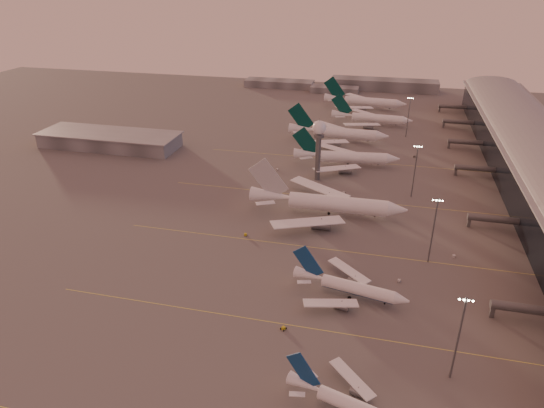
# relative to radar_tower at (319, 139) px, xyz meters

# --- Properties ---
(ground) EXTENTS (700.00, 700.00, 0.00)m
(ground) POSITION_rel_radar_tower_xyz_m (-5.00, -120.00, -20.95)
(ground) COLOR #545252
(ground) RESTS_ON ground
(taxiway_markings) EXTENTS (180.00, 185.25, 0.02)m
(taxiway_markings) POSITION_rel_radar_tower_xyz_m (25.00, -64.00, -20.94)
(taxiway_markings) COLOR #E0D84F
(taxiway_markings) RESTS_ON ground
(hangar) EXTENTS (82.00, 27.00, 8.50)m
(hangar) POSITION_rel_radar_tower_xyz_m (-125.00, 20.00, -16.63)
(hangar) COLOR #5A5D61
(hangar) RESTS_ON ground
(radar_tower) EXTENTS (6.40, 6.40, 31.10)m
(radar_tower) POSITION_rel_radar_tower_xyz_m (0.00, 0.00, 0.00)
(radar_tower) COLOR #55585D
(radar_tower) RESTS_ON ground
(mast_a) EXTENTS (3.60, 0.56, 25.00)m
(mast_a) POSITION_rel_radar_tower_xyz_m (53.00, -120.00, -7.21)
(mast_a) COLOR #55585D
(mast_a) RESTS_ON ground
(mast_b) EXTENTS (3.60, 0.56, 25.00)m
(mast_b) POSITION_rel_radar_tower_xyz_m (50.00, -65.00, -7.21)
(mast_b) COLOR #55585D
(mast_b) RESTS_ON ground
(mast_c) EXTENTS (3.60, 0.56, 25.00)m
(mast_c) POSITION_rel_radar_tower_xyz_m (45.00, -10.00, -7.21)
(mast_c) COLOR #55585D
(mast_c) RESTS_ON ground
(mast_d) EXTENTS (3.60, 0.56, 25.00)m
(mast_d) POSITION_rel_radar_tower_xyz_m (43.00, 80.00, -7.21)
(mast_d) COLOR #55585D
(mast_d) RESTS_ON ground
(distant_horizon) EXTENTS (165.00, 37.50, 9.00)m
(distant_horizon) POSITION_rel_radar_tower_xyz_m (-2.38, 205.14, -17.06)
(distant_horizon) COLOR #5A5D61
(distant_horizon) RESTS_ON ground
(narrowbody_near) EXTENTS (31.82, 25.03, 12.75)m
(narrowbody_near) POSITION_rel_radar_tower_xyz_m (29.12, -137.59, -18.37)
(narrowbody_near) COLOR white
(narrowbody_near) RESTS_ON ground
(narrowbody_mid) EXTENTS (37.69, 29.81, 14.85)m
(narrowbody_mid) POSITION_rel_radar_tower_xyz_m (24.69, -92.03, -17.94)
(narrowbody_mid) COLOR white
(narrowbody_mid) RESTS_ON ground
(widebody_white) EXTENTS (66.62, 53.37, 23.43)m
(widebody_white) POSITION_rel_radar_tower_xyz_m (10.12, -37.32, -16.89)
(widebody_white) COLOR white
(widebody_white) RESTS_ON ground
(greentail_a) EXTENTS (56.08, 45.07, 20.39)m
(greentail_a) POSITION_rel_radar_tower_xyz_m (12.02, 21.99, -17.35)
(greentail_a) COLOR white
(greentail_a) RESTS_ON ground
(greentail_b) EXTENTS (60.82, 49.13, 22.10)m
(greentail_b) POSITION_rel_radar_tower_xyz_m (3.08, 61.32, -17.05)
(greentail_b) COLOR white
(greentail_b) RESTS_ON ground
(greentail_c) EXTENTS (54.17, 43.65, 19.66)m
(greentail_c) POSITION_rel_radar_tower_xyz_m (20.68, 101.16, -17.48)
(greentail_c) COLOR white
(greentail_c) RESTS_ON ground
(greentail_d) EXTENTS (61.68, 49.67, 22.40)m
(greentail_d) POSITION_rel_radar_tower_xyz_m (13.36, 142.48, -16.99)
(greentail_d) COLOR white
(greentail_d) RESTS_ON ground
(gsv_tug_mid) EXTENTS (3.66, 3.07, 0.90)m
(gsv_tug_mid) POSITION_rel_radar_tower_xyz_m (7.92, -112.38, -20.49)
(gsv_tug_mid) COLOR gold
(gsv_tug_mid) RESTS_ON ground
(gsv_truck_b) EXTENTS (5.09, 2.74, 1.95)m
(gsv_truck_b) POSITION_rel_radar_tower_xyz_m (40.45, -80.33, -19.96)
(gsv_truck_b) COLOR silver
(gsv_truck_b) RESTS_ON ground
(gsv_truck_c) EXTENTS (5.62, 3.71, 2.14)m
(gsv_truck_c) POSITION_rel_radar_tower_xyz_m (-17.86, -62.42, -19.86)
(gsv_truck_c) COLOR gold
(gsv_truck_c) RESTS_ON ground
(gsv_catering_b) EXTENTS (5.07, 3.52, 3.81)m
(gsv_catering_b) POSITION_rel_radar_tower_xyz_m (59.32, -59.80, -19.04)
(gsv_catering_b) COLOR silver
(gsv_catering_b) RESTS_ON ground
(gsv_tug_far) EXTENTS (2.88, 3.84, 0.98)m
(gsv_tug_far) POSITION_rel_radar_tower_xyz_m (14.76, -14.50, -20.45)
(gsv_tug_far) COLOR silver
(gsv_tug_far) RESTS_ON ground
(gsv_truck_d) EXTENTS (2.99, 5.11, 1.95)m
(gsv_truck_d) POSITION_rel_radar_tower_xyz_m (-21.81, 7.43, -19.96)
(gsv_truck_d) COLOR silver
(gsv_truck_d) RESTS_ON ground
(gsv_tug_hangar) EXTENTS (4.45, 3.24, 1.15)m
(gsv_tug_hangar) POSITION_rel_radar_tower_xyz_m (48.03, 43.94, -20.36)
(gsv_tug_hangar) COLOR #5A5C5F
(gsv_tug_hangar) RESTS_ON ground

